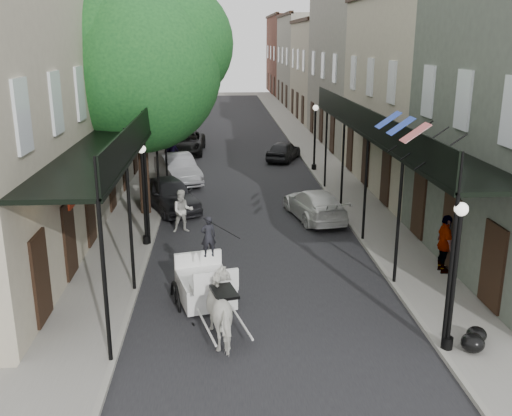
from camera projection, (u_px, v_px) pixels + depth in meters
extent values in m
plane|color=gray|center=(272.00, 319.00, 15.62)|extent=(140.00, 140.00, 0.00)
cube|color=black|center=(242.00, 165.00, 34.75)|extent=(8.00, 90.00, 0.01)
cube|color=gray|center=(159.00, 165.00, 34.42)|extent=(2.20, 90.00, 0.12)
cube|color=gray|center=(323.00, 163.00, 35.05)|extent=(2.20, 90.00, 0.12)
cube|color=#AFA68C|center=(120.00, 69.00, 42.29)|extent=(5.00, 80.00, 10.50)
cube|color=gray|center=(349.00, 68.00, 43.36)|extent=(5.00, 80.00, 10.50)
cube|color=black|center=(120.00, 135.00, 20.87)|extent=(2.20, 18.00, 0.12)
cube|color=black|center=(148.00, 121.00, 20.79)|extent=(0.06, 18.00, 1.00)
cylinder|color=black|center=(105.00, 282.00, 12.85)|extent=(0.10, 0.10, 4.00)
cylinder|color=black|center=(147.00, 191.00, 20.51)|extent=(0.10, 0.10, 4.00)
cylinder|color=black|center=(166.00, 150.00, 28.16)|extent=(0.10, 0.10, 4.00)
cube|color=black|center=(388.00, 132.00, 21.49)|extent=(2.20, 18.00, 0.12)
cube|color=black|center=(361.00, 119.00, 21.28)|extent=(0.06, 18.00, 1.00)
cylinder|color=black|center=(450.00, 272.00, 13.35)|extent=(0.10, 0.10, 4.00)
cylinder|color=black|center=(365.00, 188.00, 21.00)|extent=(0.10, 0.10, 4.00)
cylinder|color=black|center=(326.00, 148.00, 28.66)|extent=(0.10, 0.10, 4.00)
cylinder|color=#382619|center=(143.00, 149.00, 24.07)|extent=(0.44, 0.44, 5.60)
sphere|color=#16471F|center=(138.00, 69.00, 23.14)|extent=(6.80, 6.80, 6.80)
sphere|color=#16471F|center=(172.00, 44.00, 23.51)|extent=(5.10, 5.10, 5.10)
cylinder|color=#382619|center=(169.00, 114.00, 37.54)|extent=(0.44, 0.44, 5.04)
sphere|color=#16471F|center=(168.00, 68.00, 36.71)|extent=(6.00, 6.00, 6.00)
sphere|color=#16471F|center=(186.00, 54.00, 37.10)|extent=(4.50, 4.50, 4.50)
cylinder|color=black|center=(447.00, 343.00, 13.88)|extent=(0.28, 0.28, 0.30)
cylinder|color=black|center=(453.00, 284.00, 13.44)|extent=(0.12, 0.12, 3.40)
sphere|color=white|center=(461.00, 209.00, 12.92)|extent=(0.32, 0.32, 0.32)
cylinder|color=black|center=(147.00, 240.00, 21.03)|extent=(0.28, 0.28, 0.30)
cylinder|color=black|center=(144.00, 199.00, 20.59)|extent=(0.12, 0.12, 3.40)
sphere|color=white|center=(141.00, 149.00, 20.06)|extent=(0.32, 0.32, 0.32)
cylinder|color=black|center=(314.00, 167.00, 33.02)|extent=(0.28, 0.28, 0.30)
cylinder|color=black|center=(315.00, 140.00, 32.58)|extent=(0.12, 0.12, 3.40)
sphere|color=white|center=(316.00, 108.00, 32.05)|extent=(0.32, 0.32, 0.32)
imported|color=white|center=(225.00, 309.00, 14.34)|extent=(1.38, 2.16, 1.69)
torus|color=black|center=(172.00, 276.00, 16.85)|extent=(0.42, 1.30, 1.32)
torus|color=black|center=(226.00, 270.00, 17.35)|extent=(0.42, 1.30, 1.32)
torus|color=black|center=(189.00, 305.00, 15.70)|extent=(0.24, 0.68, 0.69)
torus|color=black|center=(233.00, 299.00, 16.08)|extent=(0.24, 0.68, 0.69)
cube|color=white|center=(201.00, 262.00, 16.79)|extent=(1.85, 2.14, 0.72)
cube|color=white|center=(209.00, 258.00, 15.67)|extent=(1.33, 0.85, 0.12)
cube|color=white|center=(211.00, 251.00, 15.35)|extent=(1.21, 0.41, 0.51)
imported|color=black|center=(208.00, 236.00, 15.49)|extent=(0.48, 0.37, 1.15)
imported|color=beige|center=(183.00, 211.00, 22.47)|extent=(0.95, 0.80, 1.73)
imported|color=gray|center=(171.00, 151.00, 33.50)|extent=(1.36, 1.35, 1.89)
imported|color=gray|center=(445.00, 244.00, 18.23)|extent=(0.51, 1.14, 1.92)
imported|color=black|center=(170.00, 194.00, 25.42)|extent=(3.34, 4.68, 1.48)
imported|color=gray|center=(178.00, 169.00, 30.32)|extent=(2.96, 4.87, 1.52)
imported|color=black|center=(186.00, 143.00, 38.15)|extent=(2.57, 5.25, 1.43)
imported|color=silver|center=(315.00, 204.00, 24.21)|extent=(2.52, 4.59, 1.26)
imported|color=black|center=(284.00, 151.00, 35.94)|extent=(2.79, 3.94, 1.25)
ellipsoid|color=black|center=(473.00, 343.00, 13.70)|extent=(0.56, 0.56, 0.48)
ellipsoid|color=black|center=(477.00, 335.00, 14.16)|extent=(0.49, 0.49, 0.40)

